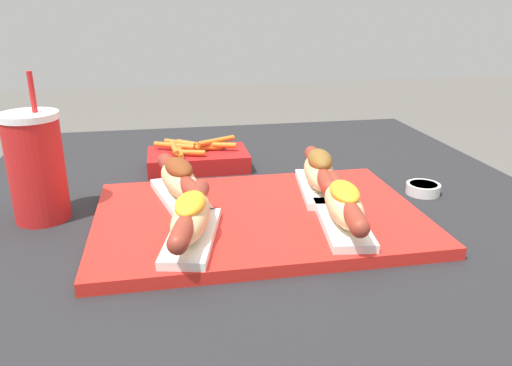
# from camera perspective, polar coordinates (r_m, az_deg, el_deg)

# --- Properties ---
(patio_table) EXTENTS (1.03, 1.05, 0.73)m
(patio_table) POSITION_cam_1_polar(r_m,az_deg,el_deg) (1.08, -0.12, -19.59)
(patio_table) COLOR #232326
(patio_table) RESTS_ON ground_plane
(serving_tray) EXTENTS (0.50, 0.34, 0.02)m
(serving_tray) POSITION_cam_1_polar(r_m,az_deg,el_deg) (0.78, 0.27, -3.90)
(serving_tray) COLOR red
(serving_tray) RESTS_ON patio_table
(hot_dog_0) EXTENTS (0.10, 0.21, 0.06)m
(hot_dog_0) POSITION_cam_1_polar(r_m,az_deg,el_deg) (0.68, -7.43, -4.02)
(hot_dog_0) COLOR white
(hot_dog_0) RESTS_ON serving_tray
(hot_dog_1) EXTENTS (0.08, 0.21, 0.06)m
(hot_dog_1) POSITION_cam_1_polar(r_m,az_deg,el_deg) (0.72, 9.99, -2.57)
(hot_dog_1) COLOR white
(hot_dog_1) RESTS_ON serving_tray
(hot_dog_2) EXTENTS (0.10, 0.21, 0.07)m
(hot_dog_2) POSITION_cam_1_polar(r_m,az_deg,el_deg) (0.81, -8.75, 0.26)
(hot_dog_2) COLOR white
(hot_dog_2) RESTS_ON serving_tray
(hot_dog_3) EXTENTS (0.08, 0.21, 0.07)m
(hot_dog_3) POSITION_cam_1_polar(r_m,az_deg,el_deg) (0.85, 7.24, 1.20)
(hot_dog_3) COLOR white
(hot_dog_3) RESTS_ON serving_tray
(sauce_bowl) EXTENTS (0.06, 0.06, 0.02)m
(sauce_bowl) POSITION_cam_1_polar(r_m,az_deg,el_deg) (0.94, 18.56, -0.56)
(sauce_bowl) COLOR white
(sauce_bowl) RESTS_ON patio_table
(drink_cup) EXTENTS (0.09, 0.09, 0.23)m
(drink_cup) POSITION_cam_1_polar(r_m,az_deg,el_deg) (0.83, -23.81, 1.68)
(drink_cup) COLOR red
(drink_cup) RESTS_ON patio_table
(fries_basket) EXTENTS (0.20, 0.12, 0.06)m
(fries_basket) POSITION_cam_1_polar(r_m,az_deg,el_deg) (1.03, -6.68, 2.79)
(fries_basket) COLOR #B21919
(fries_basket) RESTS_ON patio_table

